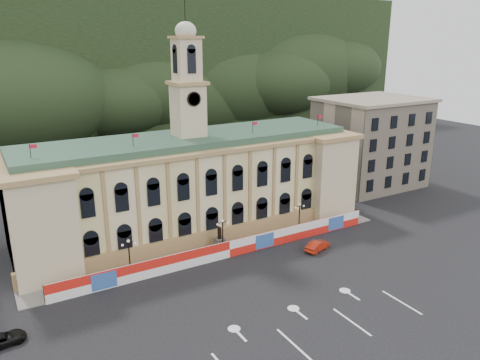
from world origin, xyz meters
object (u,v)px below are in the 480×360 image
lamp_center (223,233)px  red_sedan (317,246)px  black_suv (3,340)px  statue (220,242)px

lamp_center → red_sedan: lamp_center is taller
red_sedan → black_suv: (-42.47, -1.38, -0.11)m
red_sedan → statue: bearing=41.3°
statue → black_suv: (-30.00, -8.97, -0.55)m
lamp_center → statue: bearing=90.0°
lamp_center → red_sedan: 14.30m
statue → red_sedan: bearing=-31.3°
black_suv → red_sedan: bearing=-95.7°
statue → lamp_center: (0.00, -1.00, 1.89)m
lamp_center → black_suv: size_ratio=1.06×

